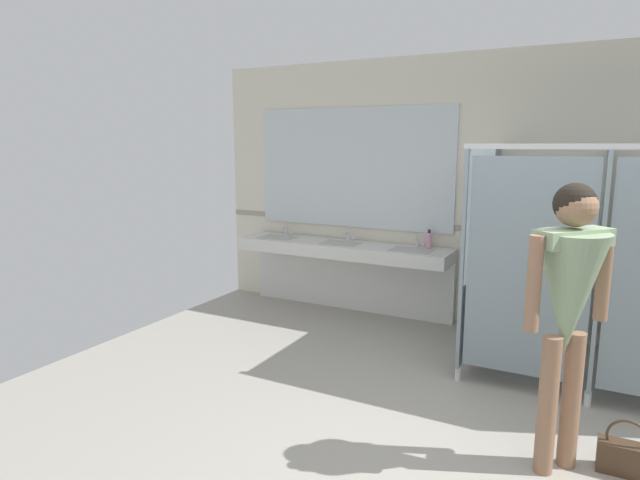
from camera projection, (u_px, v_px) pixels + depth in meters
name	position (u px, v px, depth m)	size (l,w,h in m)	color
wall_back	(562.00, 197.00, 5.19)	(7.74, 0.12, 2.84)	beige
wall_back_tile_band	(558.00, 235.00, 5.20)	(7.74, 0.01, 0.06)	#9E937F
vanity_counter	(344.00, 261.00, 6.12)	(2.49, 0.53, 0.94)	silver
mirror_panel	(352.00, 168.00, 6.10)	(2.39, 0.02, 1.36)	silver
bathroom_stalls	(600.00, 262.00, 4.21)	(1.99, 1.46, 1.93)	gray
person_standing	(569.00, 293.00, 3.03)	(0.56, 0.56, 1.72)	#8C664C
handbag	(625.00, 457.00, 3.15)	(0.30, 0.13, 0.34)	#3F2D1E
soap_dispenser	(429.00, 240.00, 5.69)	(0.07, 0.07, 0.20)	#D899B2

